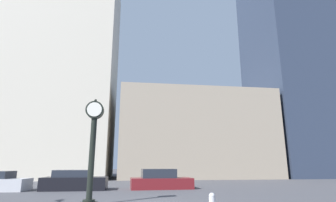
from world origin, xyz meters
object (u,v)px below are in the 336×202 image
car_maroon (161,180)px  fire_hydrant_near (212,202)px  street_clock (93,144)px  car_black (75,181)px

car_maroon → fire_hydrant_near: bearing=-87.7°
car_maroon → street_clock: bearing=-120.5°
car_black → fire_hydrant_near: 11.40m
street_clock → fire_hydrant_near: street_clock is taller
street_clock → fire_hydrant_near: 5.57m
car_black → fire_hydrant_near: bearing=-54.3°
car_black → car_maroon: car_maroon is taller
street_clock → fire_hydrant_near: size_ratio=6.86×
car_black → car_maroon: (5.75, 0.11, 0.01)m
fire_hydrant_near → street_clock: bearing=152.4°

